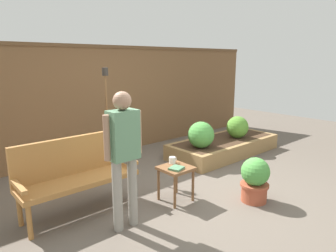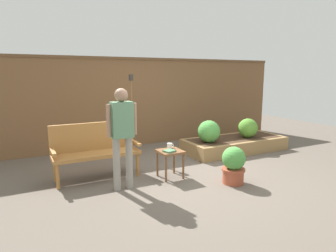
% 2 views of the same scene
% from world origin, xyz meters
% --- Properties ---
extents(ground_plane, '(14.00, 14.00, 0.00)m').
position_xyz_m(ground_plane, '(0.00, 0.00, 0.00)').
color(ground_plane, '#60564C').
extents(fence_back, '(8.40, 0.14, 2.16)m').
position_xyz_m(fence_back, '(0.00, 2.60, 1.09)').
color(fence_back, brown).
rests_on(fence_back, ground_plane).
extents(garden_bench, '(1.44, 0.48, 0.94)m').
position_xyz_m(garden_bench, '(-1.47, 0.70, 0.54)').
color(garden_bench, '#A87038').
rests_on(garden_bench, ground_plane).
extents(side_table, '(0.40, 0.40, 0.48)m').
position_xyz_m(side_table, '(-0.34, 0.09, 0.40)').
color(side_table, brown).
rests_on(side_table, ground_plane).
extents(cup_on_table, '(0.12, 0.09, 0.09)m').
position_xyz_m(cup_on_table, '(-0.27, 0.23, 0.53)').
color(cup_on_table, white).
rests_on(cup_on_table, side_table).
extents(book_on_table, '(0.21, 0.20, 0.03)m').
position_xyz_m(book_on_table, '(-0.39, 0.02, 0.49)').
color(book_on_table, '#4C7A56').
rests_on(book_on_table, side_table).
extents(potted_boxwood, '(0.38, 0.38, 0.61)m').
position_xyz_m(potted_boxwood, '(0.45, -0.63, 0.32)').
color(potted_boxwood, '#A84C33').
rests_on(potted_boxwood, ground_plane).
extents(raised_planter_bed, '(2.40, 1.00, 0.30)m').
position_xyz_m(raised_planter_bed, '(1.82, 0.99, 0.15)').
color(raised_planter_bed, '#997547').
rests_on(raised_planter_bed, ground_plane).
extents(shrub_near_bench, '(0.48, 0.48, 0.48)m').
position_xyz_m(shrub_near_bench, '(1.03, 0.91, 0.54)').
color(shrub_near_bench, brown).
rests_on(shrub_near_bench, raised_planter_bed).
extents(shrub_far_corner, '(0.45, 0.45, 0.45)m').
position_xyz_m(shrub_far_corner, '(2.13, 0.91, 0.52)').
color(shrub_far_corner, brown).
rests_on(shrub_far_corner, raised_planter_bed).
extents(tiki_torch, '(0.10, 0.10, 1.76)m').
position_xyz_m(tiki_torch, '(-0.42, 1.72, 1.20)').
color(tiki_torch, brown).
rests_on(tiki_torch, ground_plane).
extents(person_by_bench, '(0.47, 0.20, 1.56)m').
position_xyz_m(person_by_bench, '(-1.22, -0.03, 0.93)').
color(person_by_bench, gray).
rests_on(person_by_bench, ground_plane).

